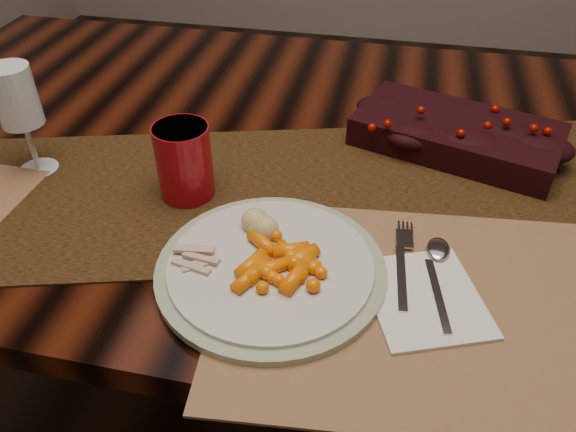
% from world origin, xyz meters
% --- Properties ---
extents(floor, '(5.00, 5.00, 0.00)m').
position_xyz_m(floor, '(0.00, 0.00, 0.00)').
color(floor, black).
rests_on(floor, ground).
extents(dining_table, '(1.80, 1.00, 0.75)m').
position_xyz_m(dining_table, '(0.00, 0.00, 0.38)').
color(dining_table, black).
rests_on(dining_table, floor).
extents(table_runner, '(1.84, 0.85, 0.00)m').
position_xyz_m(table_runner, '(0.04, -0.11, 0.75)').
color(table_runner, '#361D0D').
rests_on(table_runner, dining_table).
extents(centerpiece, '(0.37, 0.26, 0.07)m').
position_xyz_m(centerpiece, '(0.22, 0.05, 0.79)').
color(centerpiece, black).
rests_on(centerpiece, table_runner).
extents(placemat_main, '(0.53, 0.41, 0.00)m').
position_xyz_m(placemat_main, '(0.17, -0.33, 0.75)').
color(placemat_main, brown).
rests_on(placemat_main, dining_table).
extents(dinner_plate, '(0.37, 0.37, 0.02)m').
position_xyz_m(dinner_plate, '(-0.02, -0.32, 0.76)').
color(dinner_plate, silver).
rests_on(dinner_plate, placemat_main).
extents(baby_carrots, '(0.13, 0.12, 0.02)m').
position_xyz_m(baby_carrots, '(-0.01, -0.33, 0.78)').
color(baby_carrots, orange).
rests_on(baby_carrots, dinner_plate).
extents(mashed_potatoes, '(0.08, 0.07, 0.04)m').
position_xyz_m(mashed_potatoes, '(-0.04, -0.27, 0.79)').
color(mashed_potatoes, tan).
rests_on(mashed_potatoes, dinner_plate).
extents(turkey_shreds, '(0.09, 0.08, 0.02)m').
position_xyz_m(turkey_shreds, '(-0.11, -0.34, 0.78)').
color(turkey_shreds, beige).
rests_on(turkey_shreds, dinner_plate).
extents(napkin, '(0.18, 0.19, 0.01)m').
position_xyz_m(napkin, '(0.18, -0.32, 0.76)').
color(napkin, silver).
rests_on(napkin, placemat_main).
extents(fork, '(0.04, 0.15, 0.00)m').
position_xyz_m(fork, '(0.15, -0.28, 0.76)').
color(fork, silver).
rests_on(fork, napkin).
extents(spoon, '(0.06, 0.16, 0.00)m').
position_xyz_m(spoon, '(0.20, -0.30, 0.76)').
color(spoon, silver).
rests_on(spoon, napkin).
extents(red_cup, '(0.11, 0.11, 0.11)m').
position_xyz_m(red_cup, '(-0.18, -0.17, 0.81)').
color(red_cup, maroon).
rests_on(red_cup, placemat_main).
extents(wine_glass, '(0.07, 0.07, 0.18)m').
position_xyz_m(wine_glass, '(-0.45, -0.16, 0.84)').
color(wine_glass, silver).
rests_on(wine_glass, dining_table).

